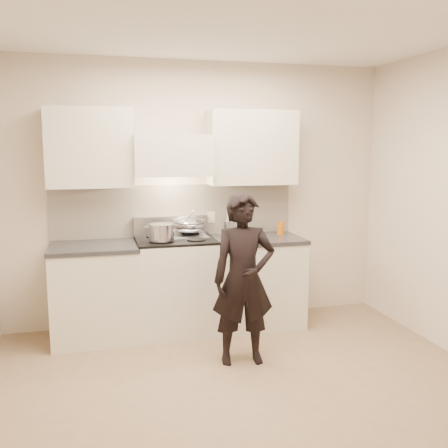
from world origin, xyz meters
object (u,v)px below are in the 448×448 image
object	(u,v)px
wok	(190,225)
person	(244,279)
stove	(176,285)
counter_right	(255,281)
utensil_crock	(229,227)

from	to	relation	value
wok	person	world-z (taller)	person
stove	wok	world-z (taller)	wok
stove	counter_right	distance (m)	0.83
wok	stove	bearing A→B (deg)	-140.08
person	utensil_crock	bearing A→B (deg)	86.81
stove	counter_right	size ratio (longest dim) A/B	1.04
utensil_crock	stove	bearing A→B (deg)	-164.41
counter_right	stove	bearing A→B (deg)	-180.00
wok	person	size ratio (longest dim) A/B	0.28
wok	person	bearing A→B (deg)	-75.08
utensil_crock	counter_right	bearing A→B (deg)	-34.41
stove	person	xyz separation A→B (m)	(0.44, -0.86, 0.25)
counter_right	utensil_crock	xyz separation A→B (m)	(-0.24, 0.16, 0.55)
counter_right	wok	size ratio (longest dim) A/B	2.25
utensil_crock	person	xyz separation A→B (m)	(-0.15, -1.03, -0.28)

